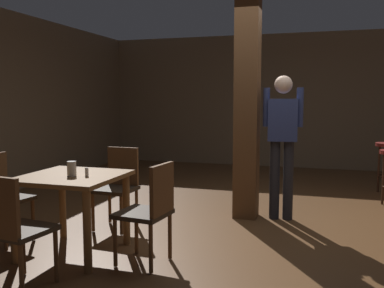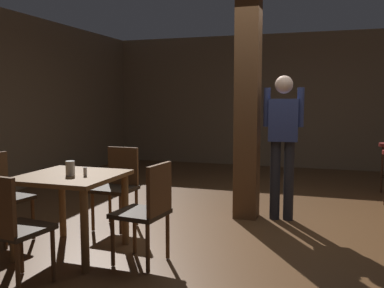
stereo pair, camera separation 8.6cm
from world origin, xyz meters
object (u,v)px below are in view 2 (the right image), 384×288
(standing_person, at_px, (283,137))
(napkin_cup, at_px, (70,168))
(dining_table, at_px, (71,189))
(chair_south, at_px, (10,225))
(chair_north, at_px, (118,183))
(chair_west, at_px, (0,192))
(chair_east, at_px, (148,208))
(salt_shaker, at_px, (85,172))

(standing_person, bearing_deg, napkin_cup, -133.45)
(dining_table, height_order, standing_person, standing_person)
(napkin_cup, xyz_separation_m, standing_person, (1.71, 1.81, 0.19))
(chair_south, distance_m, chair_north, 1.70)
(dining_table, distance_m, chair_north, 0.87)
(chair_west, height_order, napkin_cup, chair_west)
(chair_west, height_order, chair_north, same)
(chair_east, relative_size, chair_north, 1.00)
(chair_south, bearing_deg, dining_table, 91.41)
(chair_south, xyz_separation_m, standing_person, (1.72, 2.58, 0.50))
(chair_north, bearing_deg, dining_table, -91.73)
(salt_shaker, bearing_deg, chair_south, -100.48)
(napkin_cup, relative_size, salt_shaker, 1.74)
(napkin_cup, bearing_deg, chair_north, 90.41)
(chair_north, bearing_deg, standing_person, 27.29)
(chair_west, relative_size, chair_south, 1.00)
(standing_person, bearing_deg, chair_west, -146.94)
(dining_table, bearing_deg, chair_north, 88.27)
(chair_south, distance_m, salt_shaker, 0.87)
(dining_table, relative_size, salt_shaker, 11.14)
(dining_table, distance_m, salt_shaker, 0.25)
(chair_east, bearing_deg, salt_shaker, 178.10)
(chair_south, relative_size, salt_shaker, 11.36)
(chair_west, bearing_deg, dining_table, -3.18)
(dining_table, xyz_separation_m, chair_south, (0.02, -0.83, -0.10))
(salt_shaker, distance_m, standing_person, 2.38)
(chair_west, bearing_deg, chair_north, 42.29)
(chair_south, xyz_separation_m, napkin_cup, (0.01, 0.78, 0.31))
(chair_west, relative_size, chair_north, 1.00)
(chair_east, bearing_deg, napkin_cup, -179.36)
(chair_north, distance_m, napkin_cup, 0.97)
(napkin_cup, bearing_deg, standing_person, 46.55)
(dining_table, distance_m, chair_south, 0.84)
(chair_east, relative_size, chair_south, 1.00)
(napkin_cup, bearing_deg, salt_shaker, 12.10)
(salt_shaker, relative_size, standing_person, 0.05)
(chair_west, bearing_deg, napkin_cup, -6.59)
(chair_south, bearing_deg, chair_east, 45.25)
(salt_shaker, bearing_deg, dining_table, 171.13)
(chair_north, bearing_deg, chair_south, -90.19)
(chair_east, relative_size, napkin_cup, 6.54)
(chair_east, xyz_separation_m, standing_person, (0.94, 1.80, 0.50))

